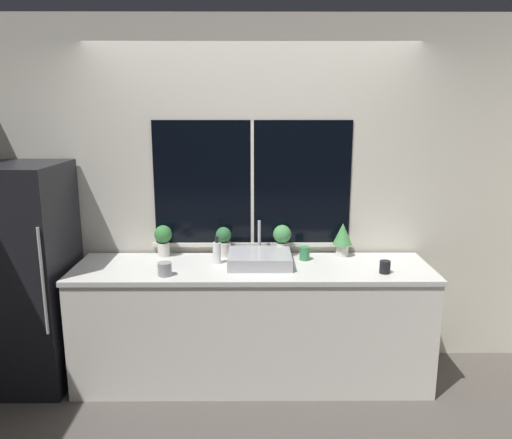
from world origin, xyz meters
name	(u,v)px	position (x,y,z in m)	size (l,w,h in m)	color
ground_plane	(252,401)	(0.00, 0.00, 0.00)	(14.00, 14.00, 0.00)	#4C4742
wall_back	(252,195)	(0.00, 0.73, 1.35)	(8.00, 0.09, 2.70)	beige
wall_left	(15,181)	(-2.23, 1.50, 1.35)	(0.06, 7.00, 2.70)	beige
wall_right	(489,181)	(2.23, 1.50, 1.35)	(0.06, 7.00, 2.70)	beige
counter	(252,323)	(0.00, 0.33, 0.45)	(2.60, 0.68, 0.89)	white
refrigerator	(27,276)	(-1.65, 0.33, 0.82)	(0.60, 0.72, 1.64)	black
sink	(260,259)	(0.05, 0.37, 0.94)	(0.46, 0.45, 0.28)	#ADADB2
potted_plant_far_left	(163,238)	(-0.69, 0.59, 1.04)	(0.14, 0.14, 0.24)	silver
potted_plant_center_left	(224,241)	(-0.22, 0.59, 1.01)	(0.12, 0.12, 0.23)	silver
potted_plant_center_right	(282,238)	(0.23, 0.59, 1.04)	(0.14, 0.14, 0.25)	silver
potted_plant_far_right	(343,237)	(0.70, 0.59, 1.04)	(0.15, 0.15, 0.26)	silver
soap_bottle	(217,252)	(-0.26, 0.40, 0.98)	(0.06, 0.06, 0.21)	white
mug_black	(385,267)	(0.93, 0.17, 0.94)	(0.08, 0.08, 0.09)	black
mug_green	(305,253)	(0.40, 0.48, 0.94)	(0.08, 0.08, 0.10)	#38844C
mug_grey	(165,269)	(-0.60, 0.12, 0.94)	(0.10, 0.10, 0.09)	gray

